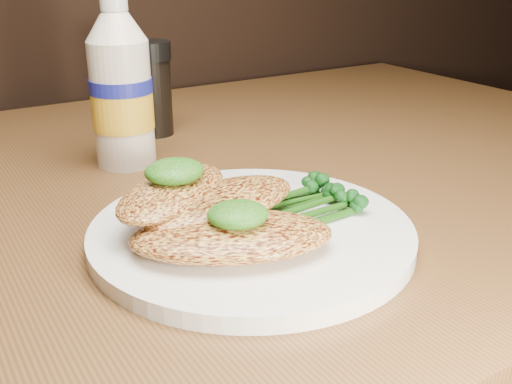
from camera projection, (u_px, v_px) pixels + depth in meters
plate at (252, 232)px, 0.51m from camera, size 0.28×0.28×0.01m
chicken_front at (232, 236)px, 0.46m from camera, size 0.18×0.14×0.03m
chicken_mid at (221, 202)px, 0.50m from camera, size 0.16×0.10×0.02m
chicken_back at (173, 192)px, 0.50m from camera, size 0.15×0.14×0.02m
pesto_front at (238, 214)px, 0.45m from camera, size 0.06×0.05×0.02m
pesto_back at (174, 171)px, 0.50m from camera, size 0.05×0.05×0.02m
broccolini_bundle at (288, 204)px, 0.52m from camera, size 0.17×0.15×0.02m
mayo_bottle at (120, 80)px, 0.66m from camera, size 0.09×0.09×0.20m
pepper_grinder at (154, 89)px, 0.78m from camera, size 0.07×0.07×0.12m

